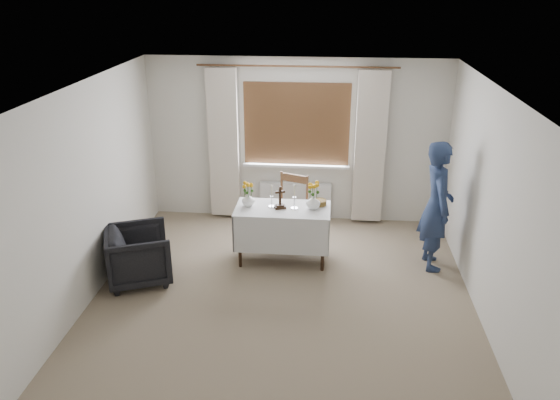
# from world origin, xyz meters

# --- Properties ---
(ground) EXTENTS (5.00, 5.00, 0.00)m
(ground) POSITION_xyz_m (0.00, 0.00, 0.00)
(ground) COLOR gray
(ground) RESTS_ON ground
(altar_table) EXTENTS (1.24, 0.64, 0.76)m
(altar_table) POSITION_xyz_m (-0.08, 1.06, 0.38)
(altar_table) COLOR white
(altar_table) RESTS_ON ground
(wooden_chair) EXTENTS (0.60, 0.60, 1.01)m
(wooden_chair) POSITION_xyz_m (-0.05, 1.53, 0.50)
(wooden_chair) COLOR brown
(wooden_chair) RESTS_ON ground
(armchair) EXTENTS (1.00, 0.98, 0.70)m
(armchair) POSITION_xyz_m (-1.82, 0.37, 0.35)
(armchair) COLOR black
(armchair) RESTS_ON ground
(person) EXTENTS (0.46, 0.65, 1.71)m
(person) POSITION_xyz_m (1.89, 1.11, 0.85)
(person) COLOR navy
(person) RESTS_ON ground
(radiator) EXTENTS (1.10, 0.10, 0.60)m
(radiator) POSITION_xyz_m (0.00, 2.42, 0.30)
(radiator) COLOR silver
(radiator) RESTS_ON ground
(wooden_cross) EXTENTS (0.17, 0.14, 0.30)m
(wooden_cross) POSITION_xyz_m (-0.11, 1.05, 0.91)
(wooden_cross) COLOR black
(wooden_cross) RESTS_ON altar_table
(candlestick_left) EXTENTS (0.11, 0.11, 0.30)m
(candlestick_left) POSITION_xyz_m (-0.23, 1.09, 0.91)
(candlestick_left) COLOR silver
(candlestick_left) RESTS_ON altar_table
(candlestick_right) EXTENTS (0.12, 0.12, 0.33)m
(candlestick_right) POSITION_xyz_m (0.07, 1.06, 0.93)
(candlestick_right) COLOR silver
(candlestick_right) RESTS_ON altar_table
(flower_vase_left) EXTENTS (0.22, 0.22, 0.18)m
(flower_vase_left) POSITION_xyz_m (-0.54, 1.10, 0.85)
(flower_vase_left) COLOR white
(flower_vase_left) RESTS_ON altar_table
(flower_vase_right) EXTENTS (0.24, 0.24, 0.19)m
(flower_vase_right) POSITION_xyz_m (0.32, 1.08, 0.86)
(flower_vase_right) COLOR white
(flower_vase_right) RESTS_ON altar_table
(wicker_basket) EXTENTS (0.24, 0.24, 0.07)m
(wicker_basket) POSITION_xyz_m (0.39, 1.22, 0.80)
(wicker_basket) COLOR brown
(wicker_basket) RESTS_ON altar_table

